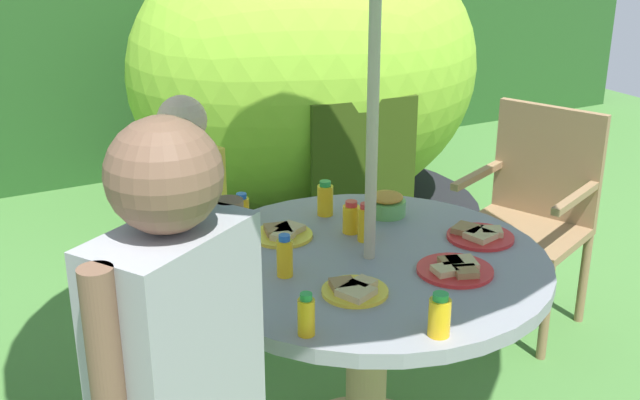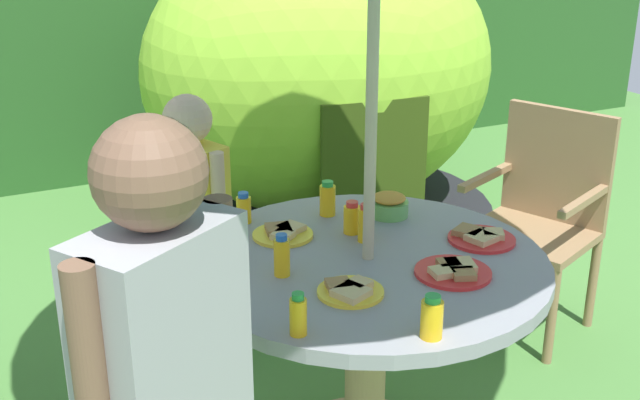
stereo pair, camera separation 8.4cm
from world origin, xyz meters
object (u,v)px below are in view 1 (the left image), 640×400
juice_bottle_mid_right (439,316)px  juice_bottle_back_edge (325,199)px  child_in_yellow_shirt (187,198)px  plate_center_back (354,290)px  plate_far_right (283,233)px  plate_center_front (479,235)px  juice_bottle_near_left (242,210)px  child_in_grey_shirt (177,346)px  snack_bowl (386,204)px  dome_tent (307,72)px  wooden_chair (533,206)px  plate_mid_left (456,269)px  juice_bottle_far_left (285,257)px  garden_table (368,304)px  juice_bottle_near_right (306,316)px  juice_bottle_spot_a (351,218)px  cup_near (211,253)px  juice_bottle_front_edge (365,223)px

juice_bottle_mid_right → juice_bottle_back_edge: bearing=81.3°
child_in_yellow_shirt → plate_center_back: (0.15, -1.04, 0.04)m
plate_far_right → plate_center_front: same height
juice_bottle_near_left → child_in_grey_shirt: bearing=-119.9°
snack_bowl → child_in_yellow_shirt: bearing=134.2°
dome_tent → plate_center_back: dome_tent is taller
wooden_chair → plate_mid_left: size_ratio=4.15×
juice_bottle_far_left → garden_table: bearing=-1.3°
garden_table → snack_bowl: size_ratio=8.19×
snack_bowl → wooden_chair: bearing=13.0°
snack_bowl → plate_far_right: bearing=-178.8°
juice_bottle_near_right → juice_bottle_back_edge: juice_bottle_back_edge is taller
child_in_grey_shirt → plate_mid_left: (0.95, 0.26, -0.15)m
child_in_yellow_shirt → snack_bowl: size_ratio=8.02×
juice_bottle_spot_a → dome_tent: bearing=67.0°
snack_bowl → cup_near: (-0.69, -0.09, -0.01)m
juice_bottle_back_edge → juice_bottle_mid_right: bearing=-98.7°
dome_tent → juice_bottle_near_left: size_ratio=20.85×
wooden_chair → cup_near: wooden_chair is taller
juice_bottle_near_left → juice_bottle_back_edge: size_ratio=0.87×
wooden_chair → juice_bottle_far_left: wooden_chair is taller
plate_far_right → juice_bottle_near_right: bearing=-109.8°
plate_center_back → juice_bottle_mid_right: bearing=-75.3°
plate_center_front → juice_bottle_near_right: (-0.79, -0.28, 0.04)m
dome_tent → cup_near: 2.40m
plate_mid_left → juice_bottle_front_edge: bearing=109.7°
juice_bottle_near_right → juice_bottle_near_left: bearing=79.5°
wooden_chair → child_in_yellow_shirt: (-1.45, 0.36, 0.17)m
child_in_yellow_shirt → plate_center_back: size_ratio=5.80×
child_in_yellow_shirt → cup_near: 0.67m
child_in_grey_shirt → juice_bottle_near_left: bearing=28.5°
garden_table → juice_bottle_near_right: bearing=-139.8°
juice_bottle_near_left → plate_center_front: bearing=-37.1°
juice_bottle_near_right → juice_bottle_front_edge: juice_bottle_front_edge is taller
dome_tent → plate_center_front: size_ratio=10.43×
plate_center_front → plate_mid_left: (-0.23, -0.17, -0.00)m
juice_bottle_mid_right → dome_tent: bearing=69.9°
juice_bottle_far_left → juice_bottle_front_edge: (0.35, 0.11, -0.00)m
garden_table → juice_bottle_spot_a: bearing=76.4°
wooden_chair → plate_mid_left: wooden_chair is taller
plate_center_front → dome_tent: bearing=77.6°
child_in_yellow_shirt → cup_near: size_ratio=16.51×
garden_table → juice_bottle_far_left: bearing=178.7°
plate_center_front → juice_bottle_far_left: (-0.69, 0.05, 0.05)m
wooden_chair → juice_bottle_mid_right: (-1.22, -0.98, 0.26)m
plate_mid_left → juice_bottle_spot_a: (-0.13, 0.41, 0.04)m
plate_far_right → dome_tent: bearing=61.0°
snack_bowl → plate_center_front: (0.16, -0.33, -0.03)m
wooden_chair → child_in_yellow_shirt: child_in_yellow_shirt is taller
child_in_grey_shirt → juice_bottle_near_left: size_ratio=12.67×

